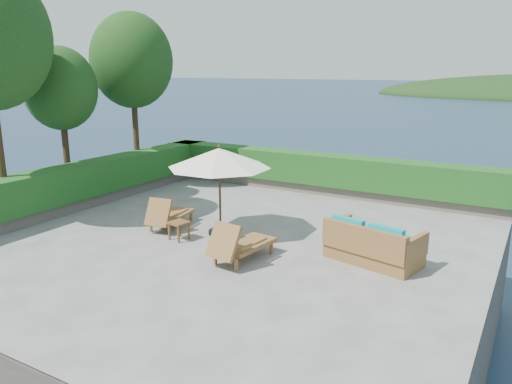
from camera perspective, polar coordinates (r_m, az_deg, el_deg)
The scene contains 14 objects.
ground at distance 12.52m, azimuth -3.04°, elevation -5.48°, with size 12.00×12.00×0.00m, color gray.
foundation at distance 13.12m, azimuth -2.95°, elevation -11.89°, with size 12.00×12.00×3.00m, color #5B5348.
ocean at distance 13.81m, azimuth -2.87°, elevation -17.31°, with size 600.00×600.00×0.00m, color #14243F.
planter_wall_far at distance 17.24m, azimuth 7.17°, elevation 0.49°, with size 12.00×0.60×0.36m, color #6C6556.
planter_wall_left at distance 16.10m, azimuth -19.99°, elevation -1.22°, with size 0.60×12.00×0.36m, color #6C6556.
hedge_far at distance 17.09m, azimuth 7.24°, elevation 2.67°, with size 12.40×0.90×1.00m, color #124114.
hedge_left at distance 15.95m, azimuth -20.19°, elevation 1.10°, with size 0.90×12.40×1.00m, color #124114.
tree_mid at distance 16.55m, azimuth -21.45°, elevation 10.89°, with size 2.20×2.20×4.83m.
tree_far at distance 18.07m, azimuth -14.02°, elevation 14.33°, with size 2.80×2.80×6.03m.
patio_umbrella at distance 12.48m, azimuth -4.22°, elevation 3.81°, with size 3.34×3.34×2.33m.
lounge_left at distance 13.50m, azimuth -9.97°, elevation -2.52°, with size 0.90×1.67×0.91m.
lounge_right at distance 11.03m, azimuth -1.89°, elevation -5.93°, with size 0.91×1.78×0.99m.
side_table at distance 12.56m, azimuth -8.81°, elevation -3.73°, with size 0.51×0.51×0.47m.
wicker_loveseat at distance 11.26m, azimuth 13.13°, elevation -6.02°, with size 2.21×1.47×1.00m.
Camera 1 is at (6.49, -9.86, 4.17)m, focal length 35.00 mm.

